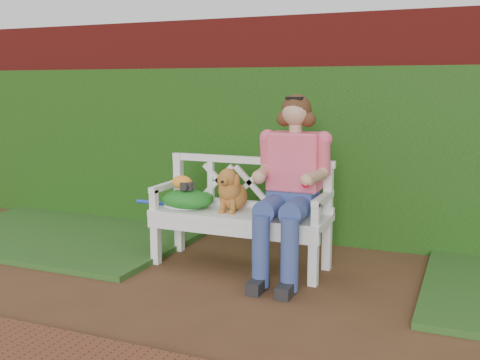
% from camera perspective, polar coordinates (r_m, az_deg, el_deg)
% --- Properties ---
extents(ground, '(60.00, 60.00, 0.00)m').
position_cam_1_polar(ground, '(4.16, 1.54, -12.01)').
color(ground, '#4A2D1B').
extents(brick_wall, '(10.00, 0.30, 2.20)m').
position_cam_1_polar(brick_wall, '(5.69, 8.55, 5.18)').
color(brick_wall, maroon).
rests_on(brick_wall, ground).
extents(ivy_hedge, '(10.00, 0.18, 1.70)m').
position_cam_1_polar(ivy_hedge, '(5.51, 7.92, 2.43)').
color(ivy_hedge, '#2A5816').
rests_on(ivy_hedge, ground).
extents(grass_left, '(2.60, 2.00, 0.05)m').
position_cam_1_polar(grass_left, '(6.08, -16.88, -5.15)').
color(grass_left, '#183E11').
rests_on(grass_left, ground).
extents(garden_bench, '(1.62, 0.72, 0.48)m').
position_cam_1_polar(garden_bench, '(4.78, 0.00, -6.03)').
color(garden_bench, white).
rests_on(garden_bench, ground).
extents(seated_woman, '(0.78, 0.94, 1.47)m').
position_cam_1_polar(seated_woman, '(4.50, 5.37, -0.62)').
color(seated_woman, '#F43F79').
rests_on(seated_woman, ground).
extents(dog, '(0.35, 0.41, 0.38)m').
position_cam_1_polar(dog, '(4.72, -0.81, -0.89)').
color(dog, '#AE854C').
rests_on(dog, garden_bench).
extents(tennis_racket, '(0.74, 0.50, 0.03)m').
position_cam_1_polar(tennis_racket, '(4.93, -6.09, -2.54)').
color(tennis_racket, white).
rests_on(tennis_racket, garden_bench).
extents(green_bag, '(0.53, 0.44, 0.16)m').
position_cam_1_polar(green_bag, '(4.87, -5.39, -1.92)').
color(green_bag, '#1E892E').
rests_on(green_bag, garden_bench).
extents(camera_item, '(0.11, 0.09, 0.07)m').
position_cam_1_polar(camera_item, '(4.84, -5.37, -0.62)').
color(camera_item, black).
rests_on(camera_item, green_bag).
extents(baseball_glove, '(0.19, 0.14, 0.12)m').
position_cam_1_polar(baseball_glove, '(4.90, -5.92, -0.22)').
color(baseball_glove, orange).
rests_on(baseball_glove, green_bag).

